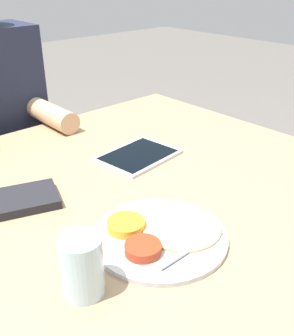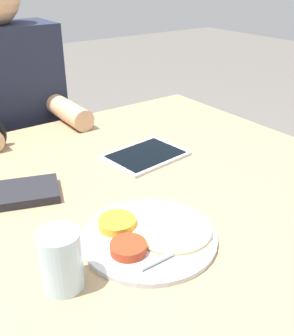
# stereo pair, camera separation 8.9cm
# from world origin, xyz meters

# --- Properties ---
(dining_table) EXTENTS (1.06, 1.06, 0.75)m
(dining_table) POSITION_xyz_m (0.00, 0.00, 0.38)
(dining_table) COLOR #9E7F5B
(dining_table) RESTS_ON ground_plane
(thali_tray) EXTENTS (0.26, 0.26, 0.03)m
(thali_tray) POSITION_xyz_m (-0.13, -0.17, 0.76)
(thali_tray) COLOR #B7BABF
(thali_tray) RESTS_ON dining_table
(red_notebook) EXTENTS (0.18, 0.16, 0.02)m
(red_notebook) POSITION_xyz_m (-0.26, 0.12, 0.76)
(red_notebook) COLOR silver
(red_notebook) RESTS_ON dining_table
(tablet_device) EXTENTS (0.22, 0.17, 0.01)m
(tablet_device) POSITION_xyz_m (0.08, 0.13, 0.76)
(tablet_device) COLOR #B7B7BC
(tablet_device) RESTS_ON dining_table
(person_diner) EXTENTS (0.39, 0.43, 1.24)m
(person_diner) POSITION_xyz_m (-0.11, 0.70, 0.59)
(person_diner) COLOR black
(person_diner) RESTS_ON ground_plane
(drinking_glass) EXTENTS (0.07, 0.07, 0.10)m
(drinking_glass) POSITION_xyz_m (-0.31, -0.19, 0.80)
(drinking_glass) COLOR silver
(drinking_glass) RESTS_ON dining_table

